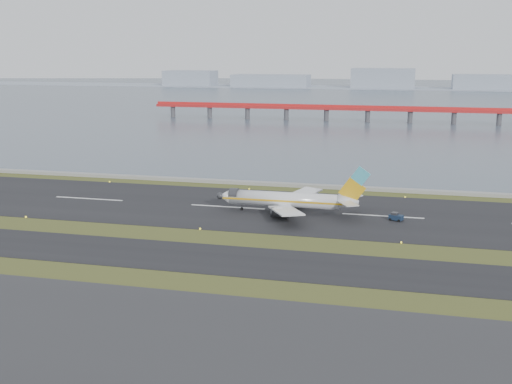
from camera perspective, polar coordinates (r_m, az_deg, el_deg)
ground at (r=140.68m, az=-5.97°, el=-4.16°), size 1000.00×1000.00×0.00m
apron_strip at (r=94.18m, az=-17.64°, el=-13.23°), size 1000.00×50.00×0.10m
taxiway_strip at (r=129.96m, az=-7.76°, el=-5.59°), size 1000.00×18.00×0.10m
runway_strip at (r=168.21m, az=-2.53°, el=-1.34°), size 1000.00×45.00×0.10m
seawall at (r=196.37m, az=-0.07°, el=0.79°), size 1000.00×2.50×1.00m
bay_water at (r=589.92m, az=9.43°, el=8.30°), size 1400.00×800.00×1.30m
red_pier at (r=379.06m, az=9.91°, el=7.23°), size 260.00×5.00×10.20m
far_shoreline at (r=748.23m, az=11.50°, el=9.50°), size 1400.00×80.00×60.50m
airliner at (r=161.18m, az=3.02°, el=-0.71°), size 38.52×32.89×12.80m
pushback_tug at (r=157.94m, az=12.32°, el=-2.17°), size 3.66×2.86×2.06m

